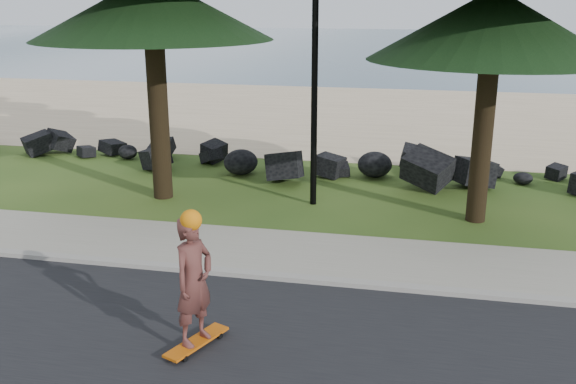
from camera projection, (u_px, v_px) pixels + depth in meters
name	position (u px, v px, depth m)	size (l,w,h in m)	color
ground	(283.00, 258.00, 11.45)	(160.00, 160.00, 0.00)	#284515
kerb	(272.00, 277.00, 10.59)	(160.00, 0.20, 0.10)	#9D978D
sidewalk	(286.00, 252.00, 11.63)	(160.00, 2.00, 0.08)	gray
beach_sand	(361.00, 115.00, 25.02)	(160.00, 15.00, 0.01)	tan
ocean	(399.00, 45.00, 59.16)	(160.00, 58.00, 0.01)	#375669
seawall_boulders	(328.00, 176.00, 16.69)	(60.00, 2.40, 1.10)	black
lamp_post	(315.00, 14.00, 13.23)	(0.25, 0.14, 8.14)	black
skateboarder	(194.00, 282.00, 8.25)	(0.63, 1.06, 1.93)	#C2560B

